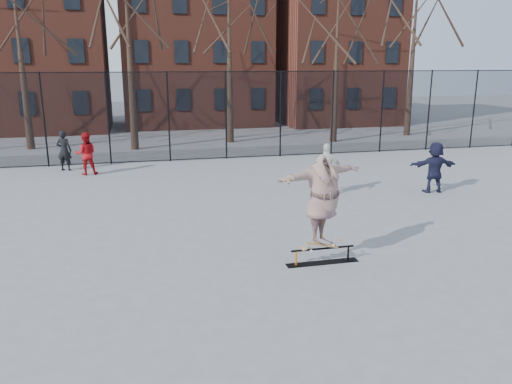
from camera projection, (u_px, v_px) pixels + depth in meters
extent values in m
plane|color=slate|center=(279.00, 271.00, 10.80)|extent=(100.00, 100.00, 0.00)
cube|color=black|center=(322.00, 263.00, 11.21)|extent=(1.67, 0.26, 0.01)
cylinder|color=orange|center=(296.00, 258.00, 11.03)|extent=(0.04, 0.04, 0.34)
cylinder|color=black|center=(348.00, 253.00, 11.31)|extent=(0.04, 0.04, 0.34)
cylinder|color=black|center=(323.00, 249.00, 11.13)|extent=(1.47, 0.05, 0.05)
imported|color=#493688|center=(323.00, 201.00, 10.84)|extent=(2.47, 1.60, 1.96)
imported|color=black|center=(64.00, 151.00, 20.57)|extent=(0.70, 0.56, 1.66)
imported|color=#A40E14|center=(86.00, 154.00, 19.83)|extent=(0.85, 0.68, 1.68)
imported|color=silver|center=(327.00, 170.00, 16.71)|extent=(1.12, 0.75, 1.77)
imported|color=#1B1B36|center=(435.00, 167.00, 17.11)|extent=(1.68, 0.70, 1.76)
cylinder|color=black|center=(44.00, 120.00, 21.03)|extent=(0.07, 0.07, 4.00)
cylinder|color=black|center=(108.00, 119.00, 21.62)|extent=(0.07, 0.07, 4.00)
cylinder|color=black|center=(169.00, 117.00, 22.21)|extent=(0.07, 0.07, 4.00)
cylinder|color=black|center=(226.00, 116.00, 22.80)|extent=(0.07, 0.07, 4.00)
cylinder|color=black|center=(281.00, 114.00, 23.39)|extent=(0.07, 0.07, 4.00)
cylinder|color=black|center=(332.00, 113.00, 23.98)|extent=(0.07, 0.07, 4.00)
cylinder|color=black|center=(382.00, 112.00, 24.56)|extent=(0.07, 0.07, 4.00)
cylinder|color=black|center=(429.00, 111.00, 25.15)|extent=(0.07, 0.07, 4.00)
cylinder|color=black|center=(474.00, 109.00, 25.74)|extent=(0.07, 0.07, 4.00)
cube|color=black|center=(200.00, 116.00, 22.53)|extent=(34.00, 0.01, 4.00)
cylinder|color=black|center=(199.00, 72.00, 22.03)|extent=(34.00, 0.04, 0.04)
cone|color=black|center=(19.00, 104.00, 25.04)|extent=(0.40, 0.40, 4.62)
cone|color=black|center=(131.00, 104.00, 25.06)|extent=(0.40, 0.40, 4.62)
cone|color=black|center=(234.00, 101.00, 27.53)|extent=(0.40, 0.40, 4.62)
cone|color=black|center=(336.00, 101.00, 27.55)|extent=(0.40, 0.40, 4.62)
cone|color=black|center=(413.00, 97.00, 30.02)|extent=(0.40, 0.40, 4.62)
cube|color=#602B1F|center=(31.00, 36.00, 31.71)|extent=(9.00, 7.00, 12.00)
cube|color=#602B1F|center=(196.00, 30.00, 33.96)|extent=(10.00, 7.00, 13.00)
cube|color=#602B1F|center=(332.00, 46.00, 36.47)|extent=(8.00, 7.00, 11.00)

